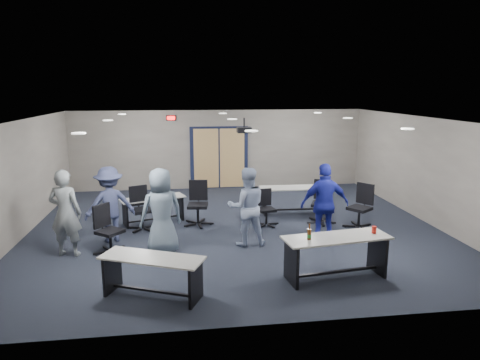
{
  "coord_description": "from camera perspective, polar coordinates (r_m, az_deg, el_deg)",
  "views": [
    {
      "loc": [
        -1.23,
        -10.12,
        3.42
      ],
      "look_at": [
        0.09,
        -0.3,
        1.29
      ],
      "focal_mm": 32.0,
      "sensor_mm": 36.0,
      "label": 1
    }
  ],
  "objects": [
    {
      "name": "floor",
      "position": [
        10.76,
        -0.68,
        -6.41
      ],
      "size": [
        10.0,
        10.0,
        0.0
      ],
      "primitive_type": "plane",
      "color": "#1C202D",
      "rests_on": "ground"
    },
    {
      "name": "back_wall",
      "position": [
        14.82,
        -2.82,
        4.09
      ],
      "size": [
        10.0,
        0.04,
        2.7
      ],
      "primitive_type": "cube",
      "color": "slate",
      "rests_on": "floor"
    },
    {
      "name": "front_wall",
      "position": [
        6.12,
        4.47,
        -7.71
      ],
      "size": [
        10.0,
        0.04,
        2.7
      ],
      "primitive_type": "cube",
      "color": "slate",
      "rests_on": "floor"
    },
    {
      "name": "left_wall",
      "position": [
        11.0,
        -27.52,
        -0.12
      ],
      "size": [
        0.04,
        9.0,
        2.7
      ],
      "primitive_type": "cube",
      "color": "slate",
      "rests_on": "floor"
    },
    {
      "name": "right_wall",
      "position": [
        12.07,
        23.59,
        1.23
      ],
      "size": [
        0.04,
        9.0,
        2.7
      ],
      "primitive_type": "cube",
      "color": "slate",
      "rests_on": "floor"
    },
    {
      "name": "ceiling",
      "position": [
        10.22,
        -0.72,
        8.08
      ],
      "size": [
        10.0,
        9.0,
        0.04
      ],
      "primitive_type": "cube",
      "color": "silver",
      "rests_on": "back_wall"
    },
    {
      "name": "double_door",
      "position": [
        14.83,
        -2.79,
        2.92
      ],
      "size": [
        2.0,
        0.07,
        2.2
      ],
      "color": "black",
      "rests_on": "back_wall"
    },
    {
      "name": "exit_sign",
      "position": [
        14.6,
        -9.17,
        8.17
      ],
      "size": [
        0.32,
        0.07,
        0.18
      ],
      "color": "black",
      "rests_on": "back_wall"
    },
    {
      "name": "ceiling_projector",
      "position": [
        10.78,
        0.56,
        6.72
      ],
      "size": [
        0.35,
        0.32,
        0.37
      ],
      "color": "black",
      "rests_on": "ceiling"
    },
    {
      "name": "ceiling_can_lights",
      "position": [
        10.47,
        -0.89,
        8.02
      ],
      "size": [
        6.24,
        5.74,
        0.02
      ],
      "primitive_type": null,
      "color": "white",
      "rests_on": "ceiling"
    },
    {
      "name": "table_front_left",
      "position": [
        7.39,
        -11.6,
        -11.61
      ],
      "size": [
        1.82,
        1.22,
        0.7
      ],
      "rotation": [
        0.0,
        0.0,
        -0.41
      ],
      "color": "#AEACA4",
      "rests_on": "floor"
    },
    {
      "name": "table_front_right",
      "position": [
        8.08,
        12.68,
        -9.0
      ],
      "size": [
        2.02,
        0.9,
        1.09
      ],
      "rotation": [
        0.0,
        0.0,
        0.13
      ],
      "color": "#AEACA4",
      "rests_on": "floor"
    },
    {
      "name": "table_back_left",
      "position": [
        11.31,
        -11.51,
        -3.34
      ],
      "size": [
        1.72,
        1.06,
        0.66
      ],
      "rotation": [
        0.0,
        0.0,
        0.34
      ],
      "color": "#AEACA4",
      "rests_on": "floor"
    },
    {
      "name": "table_back_right",
      "position": [
        11.98,
        7.04,
        -2.05
      ],
      "size": [
        1.84,
        0.66,
        0.74
      ],
      "rotation": [
        0.0,
        0.0,
        -0.03
      ],
      "color": "#AEACA4",
      "rests_on": "floor"
    },
    {
      "name": "chair_back_a",
      "position": [
        10.77,
        -12.98,
        -3.73
      ],
      "size": [
        0.88,
        0.88,
        1.07
      ],
      "primitive_type": null,
      "rotation": [
        0.0,
        0.0,
        0.4
      ],
      "color": "black",
      "rests_on": "floor"
    },
    {
      "name": "chair_back_b",
      "position": [
        10.88,
        -5.66,
        -3.16
      ],
      "size": [
        0.8,
        0.8,
        1.13
      ],
      "primitive_type": null,
      "rotation": [
        0.0,
        0.0,
        -0.13
      ],
      "color": "black",
      "rests_on": "floor"
    },
    {
      "name": "chair_back_c",
      "position": [
        10.83,
        3.56,
        -3.76
      ],
      "size": [
        0.66,
        0.66,
        0.92
      ],
      "primitive_type": null,
      "rotation": [
        0.0,
        0.0,
        0.16
      ],
      "color": "black",
      "rests_on": "floor"
    },
    {
      "name": "chair_back_d",
      "position": [
        11.19,
        10.81,
        -2.95
      ],
      "size": [
        0.92,
        0.92,
        1.11
      ],
      "primitive_type": null,
      "rotation": [
        0.0,
        0.0,
        -0.43
      ],
      "color": "black",
      "rests_on": "floor"
    },
    {
      "name": "chair_loose_left",
      "position": [
        9.41,
        -16.97,
        -6.35
      ],
      "size": [
        0.92,
        0.92,
        1.05
      ],
      "primitive_type": null,
      "rotation": [
        0.0,
        0.0,
        0.9
      ],
      "color": "black",
      "rests_on": "floor"
    },
    {
      "name": "chair_loose_right",
      "position": [
        11.0,
        15.66,
        -3.44
      ],
      "size": [
        0.97,
        0.97,
        1.11
      ],
      "primitive_type": null,
      "rotation": [
        0.0,
        0.0,
        -0.93
      ],
      "color": "black",
      "rests_on": "floor"
    },
    {
      "name": "person_gray",
      "position": [
        9.5,
        -22.26,
        -4.1
      ],
      "size": [
        0.74,
        0.56,
        1.83
      ],
      "primitive_type": "imported",
      "rotation": [
        0.0,
        0.0,
        2.94
      ],
      "color": "gray",
      "rests_on": "floor"
    },
    {
      "name": "person_plaid",
      "position": [
        9.06,
        -10.45,
        -4.14
      ],
      "size": [
        1.03,
        0.84,
        1.83
      ],
      "primitive_type": "imported",
      "rotation": [
        0.0,
        0.0,
        3.47
      ],
      "color": "slate",
      "rests_on": "floor"
    },
    {
      "name": "person_lightblue",
      "position": [
        9.4,
        0.92,
        -3.59
      ],
      "size": [
        0.87,
        0.68,
        1.75
      ],
      "primitive_type": "imported",
      "rotation": [
        0.0,
        0.0,
        3.17
      ],
      "color": "#9EAED1",
      "rests_on": "floor"
    },
    {
      "name": "person_navy",
      "position": [
        9.62,
        11.23,
        -3.21
      ],
      "size": [
        1.08,
        0.47,
        1.83
      ],
      "primitive_type": "imported",
      "rotation": [
        0.0,
        0.0,
        3.12
      ],
      "color": "#1B2197",
      "rests_on": "floor"
    },
    {
      "name": "person_back",
      "position": [
        10.08,
        -16.97,
        -3.13
      ],
      "size": [
        1.26,
        0.96,
        1.72
      ],
      "primitive_type": "imported",
      "rotation": [
        0.0,
        0.0,
        3.47
      ],
      "color": "#3B426B",
      "rests_on": "floor"
    }
  ]
}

